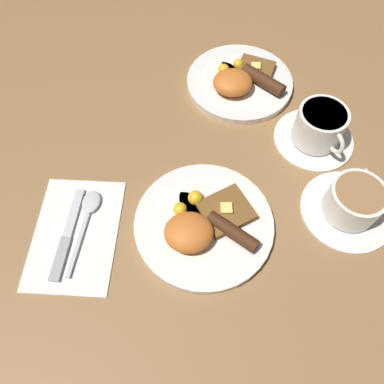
{
  "coord_description": "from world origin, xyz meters",
  "views": [
    {
      "loc": [
        -0.03,
        -0.28,
        0.6
      ],
      "look_at": [
        -0.02,
        0.05,
        0.03
      ],
      "focal_mm": 35.0,
      "sensor_mm": 36.0,
      "label": 1
    }
  ],
  "objects_px": {
    "teacup_far": "(318,129)",
    "breakfast_plate_far": "(240,80)",
    "breakfast_plate_near": "(203,223)",
    "teacup_near": "(352,203)",
    "spoon": "(88,211)",
    "knife": "(66,238)"
  },
  "relations": [
    {
      "from": "knife",
      "to": "spoon",
      "type": "distance_m",
      "value": 0.06
    },
    {
      "from": "breakfast_plate_near",
      "to": "breakfast_plate_far",
      "type": "bearing_deg",
      "value": 74.02
    },
    {
      "from": "breakfast_plate_far",
      "to": "spoon",
      "type": "distance_m",
      "value": 0.43
    },
    {
      "from": "breakfast_plate_far",
      "to": "teacup_far",
      "type": "bearing_deg",
      "value": -49.28
    },
    {
      "from": "teacup_near",
      "to": "breakfast_plate_far",
      "type": "bearing_deg",
      "value": 117.11
    },
    {
      "from": "breakfast_plate_far",
      "to": "teacup_far",
      "type": "distance_m",
      "value": 0.21
    },
    {
      "from": "breakfast_plate_near",
      "to": "teacup_near",
      "type": "bearing_deg",
      "value": 5.08
    },
    {
      "from": "knife",
      "to": "spoon",
      "type": "xyz_separation_m",
      "value": [
        0.03,
        0.05,
        0.0
      ]
    },
    {
      "from": "teacup_far",
      "to": "teacup_near",
      "type": "bearing_deg",
      "value": -80.15
    },
    {
      "from": "teacup_far",
      "to": "breakfast_plate_far",
      "type": "bearing_deg",
      "value": 130.72
    },
    {
      "from": "breakfast_plate_far",
      "to": "spoon",
      "type": "bearing_deg",
      "value": -134.4
    },
    {
      "from": "breakfast_plate_near",
      "to": "teacup_near",
      "type": "xyz_separation_m",
      "value": [
        0.26,
        0.02,
        0.01
      ]
    },
    {
      "from": "teacup_far",
      "to": "knife",
      "type": "xyz_separation_m",
      "value": [
        -0.46,
        -0.2,
        -0.03
      ]
    },
    {
      "from": "spoon",
      "to": "breakfast_plate_near",
      "type": "bearing_deg",
      "value": -89.59
    },
    {
      "from": "knife",
      "to": "breakfast_plate_far",
      "type": "bearing_deg",
      "value": -34.9
    },
    {
      "from": "teacup_near",
      "to": "spoon",
      "type": "distance_m",
      "value": 0.46
    },
    {
      "from": "breakfast_plate_far",
      "to": "teacup_near",
      "type": "relative_size",
      "value": 1.4
    },
    {
      "from": "teacup_near",
      "to": "knife",
      "type": "distance_m",
      "value": 0.49
    },
    {
      "from": "breakfast_plate_far",
      "to": "teacup_far",
      "type": "relative_size",
      "value": 1.46
    },
    {
      "from": "breakfast_plate_near",
      "to": "teacup_far",
      "type": "height_order",
      "value": "teacup_far"
    },
    {
      "from": "breakfast_plate_near",
      "to": "knife",
      "type": "height_order",
      "value": "breakfast_plate_near"
    },
    {
      "from": "teacup_far",
      "to": "spoon",
      "type": "bearing_deg",
      "value": -160.99
    }
  ]
}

